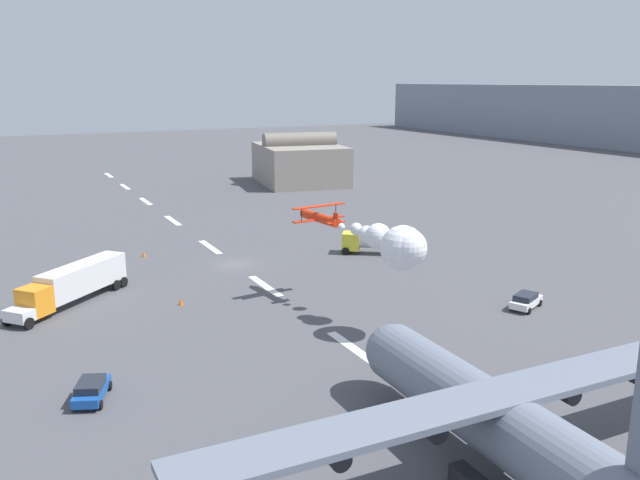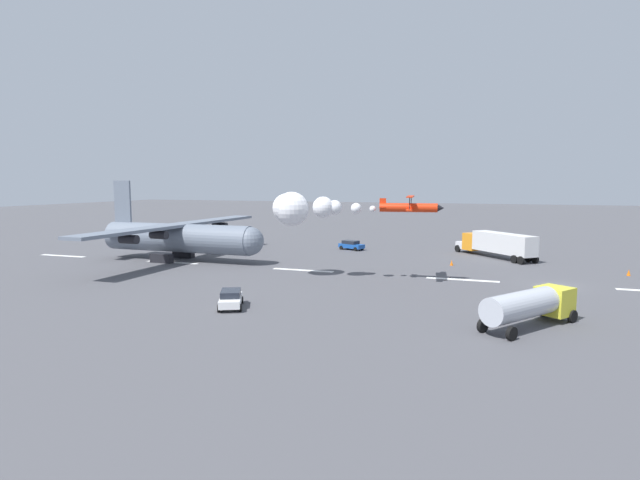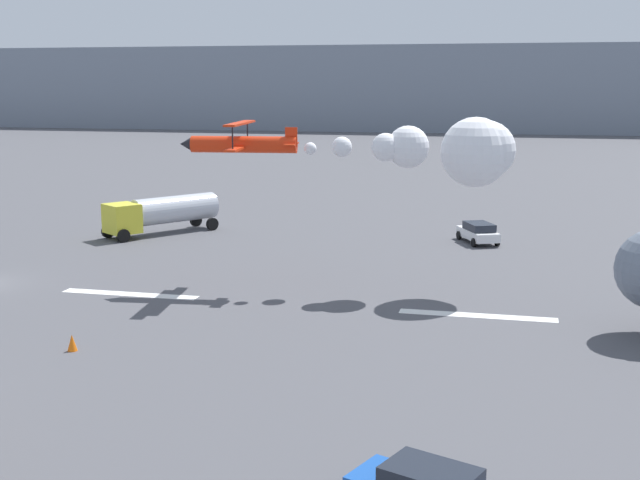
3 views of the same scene
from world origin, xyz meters
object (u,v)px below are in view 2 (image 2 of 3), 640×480
at_px(cargo_transport_plane, 185,237).
at_px(semi_truck_orange, 497,243).
at_px(fuel_tanker_truck, 530,305).
at_px(traffic_cone_near, 629,273).
at_px(airport_staff_sedan, 231,298).
at_px(stunt_biplane_red, 302,208).
at_px(traffic_cone_far, 452,263).
at_px(followme_car_yellow, 351,245).

distance_m(cargo_transport_plane, semi_truck_orange, 44.71).
relative_size(semi_truck_orange, fuel_tanker_truck, 1.43).
distance_m(cargo_transport_plane, traffic_cone_near, 56.51).
distance_m(semi_truck_orange, traffic_cone_near, 18.06).
xyz_separation_m(cargo_transport_plane, airport_staff_sedan, (-19.26, 21.77, -2.60)).
relative_size(fuel_tanker_truck, airport_staff_sedan, 1.94).
bearing_deg(stunt_biplane_red, cargo_transport_plane, -18.51).
bearing_deg(semi_truck_orange, cargo_transport_plane, 23.01).
xyz_separation_m(airport_staff_sedan, traffic_cone_far, (-16.35, -29.90, -0.44)).
distance_m(semi_truck_orange, traffic_cone_far, 10.99).
distance_m(followme_car_yellow, traffic_cone_far, 20.12).
relative_size(fuel_tanker_truck, traffic_cone_near, 11.89).
bearing_deg(semi_truck_orange, stunt_biplane_red, 49.20).
relative_size(cargo_transport_plane, airport_staff_sedan, 8.21).
bearing_deg(traffic_cone_near, followme_car_yellow, -17.64).
xyz_separation_m(semi_truck_orange, fuel_tanker_truck, (-2.51, 37.30, -0.38)).
xyz_separation_m(fuel_tanker_truck, airport_staff_sedan, (24.39, 1.93, -0.93)).
relative_size(semi_truck_orange, traffic_cone_near, 17.01).
bearing_deg(traffic_cone_near, semi_truck_orange, -34.49).
bearing_deg(cargo_transport_plane, fuel_tanker_truck, 155.56).
relative_size(cargo_transport_plane, traffic_cone_far, 50.40).
bearing_deg(cargo_transport_plane, traffic_cone_near, -172.58).
bearing_deg(traffic_cone_near, airport_staff_sedan, 38.37).
bearing_deg(airport_staff_sedan, fuel_tanker_truck, -175.47).
xyz_separation_m(stunt_biplane_red, followme_car_yellow, (1.46, -25.88, -7.23)).
distance_m(fuel_tanker_truck, airport_staff_sedan, 24.48).
xyz_separation_m(followme_car_yellow, traffic_cone_near, (-37.20, 11.83, -0.44)).
bearing_deg(followme_car_yellow, stunt_biplane_red, 93.24).
bearing_deg(cargo_transport_plane, followme_car_yellow, -134.44).
height_order(cargo_transport_plane, stunt_biplane_red, cargo_transport_plane).
height_order(fuel_tanker_truck, traffic_cone_near, fuel_tanker_truck).
relative_size(followme_car_yellow, traffic_cone_far, 6.02).
height_order(cargo_transport_plane, airport_staff_sedan, cargo_transport_plane).
bearing_deg(cargo_transport_plane, traffic_cone_far, -167.13).
relative_size(cargo_transport_plane, fuel_tanker_truck, 4.24).
height_order(fuel_tanker_truck, traffic_cone_far, fuel_tanker_truck).
height_order(semi_truck_orange, fuel_tanker_truck, semi_truck_orange).
bearing_deg(fuel_tanker_truck, semi_truck_orange, -86.16).
distance_m(followme_car_yellow, airport_staff_sedan, 40.89).
distance_m(cargo_transport_plane, stunt_biplane_red, 21.81).
bearing_deg(traffic_cone_far, stunt_biplane_red, 44.07).
xyz_separation_m(fuel_tanker_truck, followme_car_yellow, (24.89, -38.95, -0.93)).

